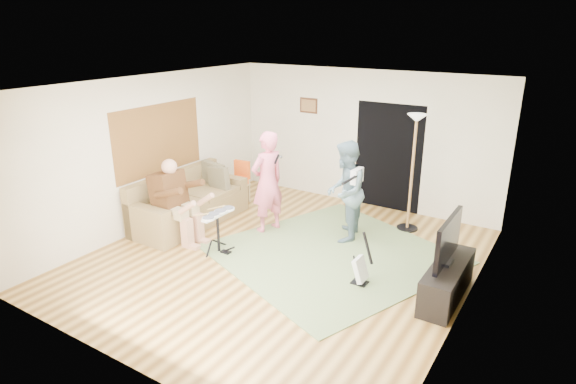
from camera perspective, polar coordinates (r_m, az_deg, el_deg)
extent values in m
plane|color=brown|center=(7.67, -0.80, -7.91)|extent=(6.00, 6.00, 0.00)
plane|color=white|center=(6.86, -0.91, 12.55)|extent=(6.00, 6.00, 0.00)
plane|color=brown|center=(8.98, -15.08, 6.06)|extent=(0.00, 2.05, 2.05)
plane|color=black|center=(9.58, 11.78, 4.06)|extent=(2.10, 0.00, 2.10)
cube|color=#3F2314|center=(10.15, 2.46, 10.20)|extent=(0.42, 0.03, 0.32)
cube|color=#647C4B|center=(7.83, 5.29, -7.32)|extent=(4.16, 4.20, 0.02)
cube|color=olive|center=(9.07, -11.42, -2.27)|extent=(0.92, 1.85, 0.46)
cube|color=olive|center=(9.25, -13.29, -0.43)|extent=(0.17, 2.29, 0.92)
cube|color=olive|center=(9.76, -7.32, 0.14)|extent=(0.92, 0.22, 0.65)
cube|color=olive|center=(8.38, -16.29, -3.81)|extent=(0.92, 0.22, 0.65)
cube|color=#513016|center=(8.33, -13.99, 0.12)|extent=(0.40, 0.51, 0.65)
sphere|color=tan|center=(8.15, -13.89, 2.92)|extent=(0.26, 0.26, 0.26)
cylinder|color=black|center=(7.84, -8.28, -4.80)|extent=(0.04, 0.04, 0.63)
cube|color=white|center=(7.72, -8.39, -2.74)|extent=(0.12, 0.63, 0.04)
imported|color=#E1627E|center=(8.37, -2.46, 1.17)|extent=(0.61, 0.76, 1.81)
imported|color=slate|center=(8.09, 6.79, 0.05)|extent=(0.86, 0.99, 1.72)
cube|color=black|center=(7.05, 8.48, -10.61)|extent=(0.22, 0.18, 0.03)
cube|color=silver|center=(6.95, 8.57, -9.05)|extent=(0.17, 0.26, 0.35)
cylinder|color=black|center=(6.76, 9.43, -6.58)|extent=(0.18, 0.04, 0.46)
cylinder|color=black|center=(8.98, 13.93, -4.16)|extent=(0.37, 0.37, 0.03)
cylinder|color=#9D7243|center=(8.64, 14.46, 1.89)|extent=(0.05, 0.05, 1.97)
cone|color=white|center=(8.41, 15.03, 8.46)|extent=(0.33, 0.33, 0.13)
cube|color=#CCB885|center=(9.86, -5.94, 0.82)|extent=(0.40, 0.40, 0.04)
cube|color=orange|center=(9.89, -5.41, 2.68)|extent=(0.36, 0.10, 0.37)
cube|color=black|center=(6.90, 18.33, -9.98)|extent=(0.40, 1.40, 0.50)
cube|color=black|center=(6.64, 18.46, -5.36)|extent=(0.06, 1.05, 0.61)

